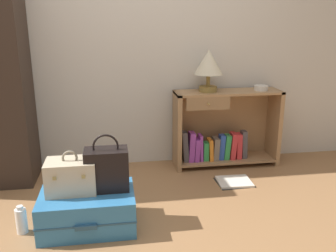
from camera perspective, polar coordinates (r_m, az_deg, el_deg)
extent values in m
plane|color=#9E7047|center=(2.48, -3.24, -18.10)|extent=(9.00, 9.00, 0.00)
cube|color=beige|center=(3.55, -6.11, 14.58)|extent=(6.40, 0.10, 2.60)
cube|color=#A37A51|center=(3.52, 1.42, -0.73)|extent=(0.04, 0.30, 0.74)
cube|color=#A37A51|center=(3.81, 16.09, -0.03)|extent=(0.04, 0.30, 0.74)
cube|color=#A37A51|center=(3.55, 9.31, 5.21)|extent=(1.02, 0.30, 0.02)
cube|color=#A37A51|center=(3.74, 8.83, -5.01)|extent=(0.94, 0.30, 0.02)
cube|color=#A37A51|center=(3.77, 8.38, 0.26)|extent=(0.94, 0.01, 0.72)
cube|color=#8F6B47|center=(3.37, 6.25, 3.50)|extent=(0.41, 0.02, 0.12)
sphere|color=#9E844C|center=(3.35, 6.32, 3.44)|extent=(0.02, 0.02, 0.02)
cube|color=#4C474C|center=(3.56, 2.64, -3.19)|extent=(0.07, 0.11, 0.30)
cube|color=purple|center=(3.57, 3.63, -3.21)|extent=(0.07, 0.12, 0.29)
cube|color=purple|center=(3.60, 4.44, -3.65)|extent=(0.05, 0.13, 0.22)
cube|color=purple|center=(3.60, 5.06, -3.33)|extent=(0.04, 0.11, 0.26)
cube|color=green|center=(3.63, 5.82, -3.88)|extent=(0.05, 0.09, 0.18)
cube|color=orange|center=(3.63, 6.55, -3.62)|extent=(0.05, 0.13, 0.21)
cube|color=#726659|center=(3.64, 7.35, -3.49)|extent=(0.06, 0.13, 0.22)
cube|color=#2D51B2|center=(3.66, 8.26, -3.23)|extent=(0.06, 0.09, 0.25)
cube|color=green|center=(3.67, 9.09, -3.20)|extent=(0.07, 0.10, 0.25)
cube|color=red|center=(3.69, 9.96, -3.02)|extent=(0.07, 0.12, 0.27)
cube|color=red|center=(3.71, 10.83, -3.04)|extent=(0.06, 0.11, 0.25)
cube|color=#4C474C|center=(3.72, 11.68, -2.80)|extent=(0.06, 0.08, 0.28)
cylinder|color=olive|center=(3.49, 6.20, 5.75)|extent=(0.17, 0.17, 0.05)
cylinder|color=olive|center=(3.48, 6.24, 7.06)|extent=(0.04, 0.04, 0.11)
cone|color=beige|center=(3.46, 6.33, 9.84)|extent=(0.27, 0.27, 0.23)
cylinder|color=silver|center=(3.64, 14.23, 5.76)|extent=(0.13, 0.13, 0.05)
cube|color=teal|center=(2.67, -12.31, -12.55)|extent=(0.64, 0.44, 0.26)
cube|color=#285071|center=(2.67, -12.31, -12.55)|extent=(0.65, 0.45, 0.01)
cube|color=#285071|center=(2.47, -12.59, -15.12)|extent=(0.14, 0.02, 0.03)
cube|color=beige|center=(2.61, -14.78, -7.53)|extent=(0.33, 0.22, 0.23)
torus|color=gray|center=(2.56, -14.99, -4.82)|extent=(0.11, 0.02, 0.11)
cube|color=tan|center=(2.50, -17.19, -7.80)|extent=(0.02, 0.01, 0.02)
cube|color=tan|center=(2.48, -12.98, -7.68)|extent=(0.02, 0.01, 0.02)
cube|color=black|center=(2.58, -9.48, -6.67)|extent=(0.30, 0.18, 0.29)
torus|color=black|center=(2.53, -9.66, -3.19)|extent=(0.18, 0.01, 0.18)
cylinder|color=white|center=(2.75, -21.78, -13.52)|extent=(0.07, 0.07, 0.18)
cylinder|color=silver|center=(2.70, -22.00, -11.67)|extent=(0.04, 0.04, 0.02)
cube|color=white|center=(3.35, 10.23, -8.48)|extent=(0.30, 0.26, 0.02)
cube|color=black|center=(3.36, 10.22, -8.60)|extent=(0.32, 0.28, 0.01)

